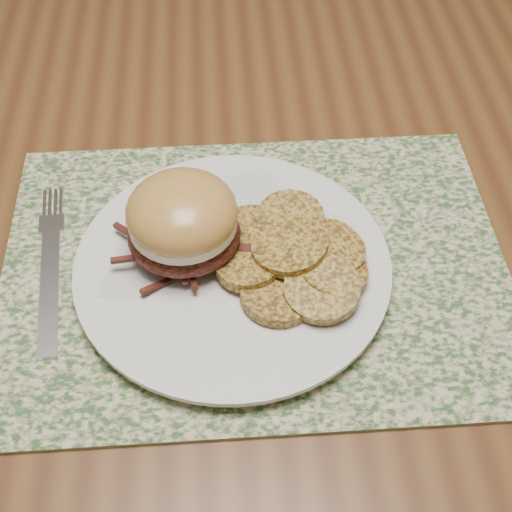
{
  "coord_description": "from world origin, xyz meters",
  "views": [
    {
      "loc": [
        0.15,
        -0.53,
        1.25
      ],
      "look_at": [
        0.18,
        -0.14,
        0.79
      ],
      "focal_mm": 50.0,
      "sensor_mm": 36.0,
      "label": 1
    }
  ],
  "objects": [
    {
      "name": "ground",
      "position": [
        0.0,
        0.0,
        0.0
      ],
      "size": [
        3.5,
        3.5,
        0.0
      ],
      "primitive_type": "plane",
      "color": "#56351D",
      "rests_on": "ground"
    },
    {
      "name": "dining_table",
      "position": [
        0.0,
        0.0,
        0.67
      ],
      "size": [
        1.5,
        0.9,
        0.75
      ],
      "color": "brown",
      "rests_on": "ground"
    },
    {
      "name": "pork_sandwich",
      "position": [
        0.12,
        -0.12,
        0.81
      ],
      "size": [
        0.1,
        0.1,
        0.07
      ],
      "rotation": [
        0.0,
        0.0,
        -0.04
      ],
      "color": "black",
      "rests_on": "dinner_plate"
    },
    {
      "name": "dinner_plate",
      "position": [
        0.16,
        -0.13,
        0.76
      ],
      "size": [
        0.26,
        0.26,
        0.02
      ],
      "primitive_type": "cylinder",
      "color": "silver",
      "rests_on": "placemat"
    },
    {
      "name": "placemat",
      "position": [
        0.18,
        -0.12,
        0.75
      ],
      "size": [
        0.45,
        0.33,
        0.0
      ],
      "primitive_type": "cube",
      "color": "#32522A",
      "rests_on": "dining_table"
    },
    {
      "name": "roasted_potatoes",
      "position": [
        0.21,
        -0.14,
        0.78
      ],
      "size": [
        0.15,
        0.16,
        0.03
      ],
      "color": "olive",
      "rests_on": "dinner_plate"
    },
    {
      "name": "fork",
      "position": [
        -0.0,
        -0.11,
        0.76
      ],
      "size": [
        0.04,
        0.2,
        0.0
      ],
      "rotation": [
        0.0,
        0.0,
        0.09
      ],
      "color": "silver",
      "rests_on": "placemat"
    }
  ]
}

